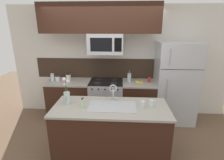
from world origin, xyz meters
TOP-DOWN VIEW (x-y plane):
  - ground_plane at (0.00, 0.00)m, footprint 10.00×10.00m
  - rear_partition at (0.30, 1.28)m, footprint 5.20×0.10m
  - splash_band at (0.00, 1.22)m, footprint 3.45×0.01m
  - back_counter_left at (-0.87, 0.90)m, footprint 1.01×0.65m
  - back_counter_right at (0.75, 0.90)m, footprint 0.77×0.65m
  - stove_range at (0.00, 0.90)m, footprint 0.76×0.64m
  - microwave at (0.00, 0.88)m, footprint 0.74×0.40m
  - upper_cabinet_band at (-0.12, 0.85)m, footprint 2.48×0.34m
  - refrigerator at (1.56, 0.92)m, footprint 0.88×0.74m
  - storage_jar_tall at (-1.26, 0.91)m, footprint 0.08×0.08m
  - storage_jar_medium at (-1.14, 0.91)m, footprint 0.10×0.10m
  - storage_jar_short at (-0.89, 0.94)m, footprint 0.11×0.11m
  - banana_bunch at (0.75, 0.84)m, footprint 0.19×0.13m
  - french_press at (0.53, 0.96)m, footprint 0.09×0.09m
  - coffee_tin at (0.98, 0.95)m, footprint 0.08×0.08m
  - island_counter at (0.19, -0.35)m, footprint 1.86×0.80m
  - kitchen_sink at (0.21, -0.35)m, footprint 0.76×0.42m
  - sink_faucet at (0.21, -0.14)m, footprint 0.14×0.14m
  - dish_soap_bottle at (-0.26, -0.40)m, footprint 0.06×0.05m
  - drinking_glass at (0.69, -0.36)m, footprint 0.07×0.07m
  - spare_glass at (0.84, -0.31)m, footprint 0.07×0.07m
  - flower_vase at (-0.54, -0.27)m, footprint 0.10×0.19m

SIDE VIEW (x-z plane):
  - ground_plane at x=0.00m, z-range 0.00..0.00m
  - island_counter at x=0.19m, z-range 0.00..0.91m
  - back_counter_left at x=-0.87m, z-range 0.00..0.91m
  - back_counter_right at x=0.75m, z-range 0.00..0.91m
  - stove_range at x=0.00m, z-range 0.00..0.93m
  - kitchen_sink at x=0.21m, z-range 0.76..0.92m
  - refrigerator at x=1.56m, z-range 0.00..1.82m
  - banana_bunch at x=0.75m, z-range 0.89..0.97m
  - spare_glass at x=0.84m, z-range 0.91..1.02m
  - coffee_tin at x=0.98m, z-range 0.91..1.02m
  - drinking_glass at x=0.69m, z-range 0.91..1.02m
  - storage_jar_medium at x=-1.14m, z-range 0.91..1.03m
  - dish_soap_bottle at x=-0.26m, z-range 0.90..1.06m
  - storage_jar_short at x=-0.89m, z-range 0.91..1.08m
  - storage_jar_tall at x=-1.26m, z-range 0.91..1.08m
  - french_press at x=0.53m, z-range 0.88..1.14m
  - flower_vase at x=-0.54m, z-range 0.81..1.28m
  - sink_faucet at x=0.21m, z-range 0.95..1.26m
  - splash_band at x=0.00m, z-range 0.91..1.39m
  - rear_partition at x=0.30m, z-range 0.00..2.60m
  - microwave at x=0.00m, z-range 1.56..1.99m
  - upper_cabinet_band at x=-0.12m, z-range 1.99..2.59m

